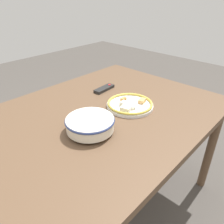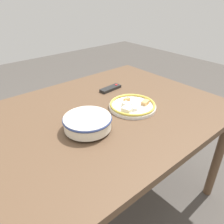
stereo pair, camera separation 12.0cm
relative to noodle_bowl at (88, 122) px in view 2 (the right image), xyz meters
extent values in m
plane|color=#4C4742|center=(0.14, 0.10, -0.82)|extent=(8.00, 8.00, 0.00)
cube|color=brown|center=(0.14, 0.10, -0.07)|extent=(1.52, 1.09, 0.04)
cylinder|color=brown|center=(0.83, -0.37, -0.45)|extent=(0.06, 0.06, 0.73)
cylinder|color=brown|center=(0.83, 0.58, -0.45)|extent=(0.06, 0.06, 0.73)
cylinder|color=silver|center=(0.00, 0.00, -0.04)|extent=(0.11, 0.11, 0.01)
cylinder|color=silver|center=(0.00, 0.00, 0.00)|extent=(0.24, 0.24, 0.06)
cylinder|color=#B75B23|center=(0.00, 0.00, 0.00)|extent=(0.22, 0.22, 0.05)
torus|color=navy|center=(0.00, 0.00, 0.02)|extent=(0.25, 0.25, 0.01)
cylinder|color=white|center=(0.34, 0.02, -0.04)|extent=(0.28, 0.28, 0.02)
torus|color=gold|center=(0.34, 0.02, -0.02)|extent=(0.28, 0.28, 0.01)
cube|color=silver|center=(0.30, 0.03, -0.01)|extent=(0.04, 0.06, 0.03)
cube|color=tan|center=(0.35, 0.08, -0.02)|extent=(0.04, 0.02, 0.02)
cube|color=tan|center=(0.41, -0.02, -0.02)|extent=(0.06, 0.04, 0.02)
cube|color=silver|center=(0.27, -0.01, -0.01)|extent=(0.07, 0.07, 0.03)
cube|color=silver|center=(0.30, -0.03, -0.02)|extent=(0.05, 0.04, 0.02)
cube|color=black|center=(0.41, 0.31, -0.04)|extent=(0.17, 0.07, 0.02)
cylinder|color=red|center=(0.47, 0.32, -0.02)|extent=(0.02, 0.02, 0.00)
camera|label=1|loc=(-0.59, -0.71, 0.59)|focal=35.00mm
camera|label=2|loc=(-0.51, -0.79, 0.59)|focal=35.00mm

